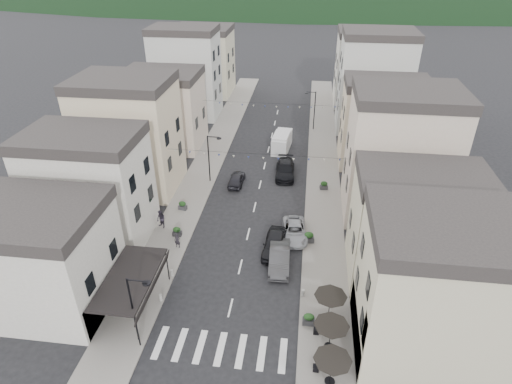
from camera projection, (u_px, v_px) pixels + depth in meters
ground at (215, 373)px, 29.05m from camera, size 700.00×700.00×0.00m
sidewalk_left at (210, 159)px, 57.11m from camera, size 4.00×76.00×0.12m
sidewalk_right at (323, 165)px, 55.48m from camera, size 4.00×76.00×0.12m
boutique_building at (29, 261)px, 32.95m from camera, size 12.00×8.00×8.00m
bistro_building at (438, 296)px, 28.32m from camera, size 10.00×8.00×10.00m
boutique_awning at (133, 279)px, 32.51m from camera, size 3.77×7.50×3.28m
buildings_row_left at (167, 99)px, 59.67m from camera, size 10.20×54.16×14.00m
buildings_row_right at (381, 109)px, 55.43m from camera, size 10.20×54.16×14.50m
cafe_terrace at (331, 328)px, 29.39m from camera, size 2.50×8.10×2.53m
streetlamp_left_near at (135, 304)px, 29.50m from camera, size 1.70×0.56×6.00m
streetlamp_left_far at (211, 154)px, 49.95m from camera, size 1.70×0.56×6.00m
streetlamp_right_far at (313, 107)px, 64.02m from camera, size 1.70×0.56×6.00m
bollards at (229, 309)px, 33.52m from camera, size 11.66×10.26×0.60m
bunting_near at (256, 157)px, 44.91m from camera, size 19.00×0.28×0.62m
bunting_far at (271, 106)px, 58.54m from camera, size 19.00×0.28×0.62m
parked_car_a at (275, 244)px, 39.95m from camera, size 2.30×5.08×1.69m
parked_car_b at (279, 258)px, 38.20m from camera, size 2.02×5.21×1.69m
parked_car_c at (295, 231)px, 41.97m from camera, size 2.83×5.16×1.37m
parked_car_d at (285, 170)px, 52.79m from camera, size 2.53×5.70×1.63m
parked_car_e at (237, 179)px, 50.99m from camera, size 1.75×4.12×1.39m
delivery_van at (282, 141)px, 59.08m from camera, size 2.61×5.46×2.53m
pedestrian_a at (177, 241)px, 40.29m from camera, size 0.62×0.45×1.56m
pedestrian_b at (161, 219)px, 42.96m from camera, size 1.21×1.13×1.97m
planter_la at (177, 231)px, 42.04m from camera, size 0.90×0.51×0.99m
planter_lb at (182, 205)px, 46.10m from camera, size 0.97×0.63×1.01m
planter_ra at (309, 319)px, 32.34m from camera, size 0.93×0.53×1.04m
planter_rb at (309, 237)px, 41.11m from camera, size 1.10×0.72×1.14m
planter_rc at (324, 185)px, 49.85m from camera, size 0.97×0.63×1.02m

